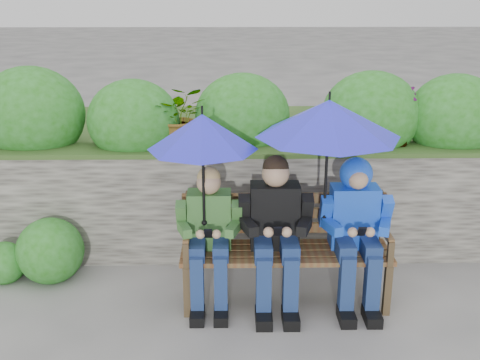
{
  "coord_description": "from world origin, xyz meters",
  "views": [
    {
      "loc": [
        -0.07,
        -4.33,
        2.42
      ],
      "look_at": [
        0.0,
        0.1,
        0.95
      ],
      "focal_mm": 45.0,
      "sensor_mm": 36.0,
      "label": 1
    }
  ],
  "objects_px": {
    "boy_left": "(209,231)",
    "park_bench": "(285,242)",
    "boy_middle": "(276,227)",
    "umbrella_left": "(202,132)",
    "umbrella_right": "(329,119)",
    "boy_right": "(356,222)"
  },
  "relations": [
    {
      "from": "boy_left",
      "to": "umbrella_left",
      "type": "height_order",
      "value": "umbrella_left"
    },
    {
      "from": "park_bench",
      "to": "boy_middle",
      "type": "bearing_deg",
      "value": -135.5
    },
    {
      "from": "umbrella_left",
      "to": "boy_middle",
      "type": "bearing_deg",
      "value": -0.49
    },
    {
      "from": "park_bench",
      "to": "umbrella_right",
      "type": "bearing_deg",
      "value": -12.62
    },
    {
      "from": "boy_left",
      "to": "park_bench",
      "type": "bearing_deg",
      "value": 7.13
    },
    {
      "from": "umbrella_left",
      "to": "boy_right",
      "type": "bearing_deg",
      "value": 0.55
    },
    {
      "from": "boy_left",
      "to": "umbrella_left",
      "type": "distance_m",
      "value": 0.78
    },
    {
      "from": "boy_middle",
      "to": "umbrella_left",
      "type": "distance_m",
      "value": 0.92
    },
    {
      "from": "boy_right",
      "to": "umbrella_right",
      "type": "relative_size",
      "value": 1.08
    },
    {
      "from": "boy_left",
      "to": "umbrella_right",
      "type": "distance_m",
      "value": 1.23
    },
    {
      "from": "park_bench",
      "to": "umbrella_right",
      "type": "xyz_separation_m",
      "value": [
        0.29,
        -0.06,
        0.99
      ]
    },
    {
      "from": "boy_right",
      "to": "umbrella_right",
      "type": "distance_m",
      "value": 0.84
    },
    {
      "from": "boy_right",
      "to": "umbrella_right",
      "type": "height_order",
      "value": "umbrella_right"
    },
    {
      "from": "park_bench",
      "to": "umbrella_left",
      "type": "xyz_separation_m",
      "value": [
        -0.62,
        -0.08,
        0.9
      ]
    },
    {
      "from": "umbrella_left",
      "to": "umbrella_right",
      "type": "xyz_separation_m",
      "value": [
        0.91,
        0.01,
        0.09
      ]
    },
    {
      "from": "park_bench",
      "to": "boy_middle",
      "type": "xyz_separation_m",
      "value": [
        -0.08,
        -0.08,
        0.16
      ]
    },
    {
      "from": "boy_middle",
      "to": "boy_right",
      "type": "relative_size",
      "value": 1.02
    },
    {
      "from": "boy_middle",
      "to": "umbrella_left",
      "type": "bearing_deg",
      "value": 179.51
    },
    {
      "from": "boy_left",
      "to": "boy_right",
      "type": "xyz_separation_m",
      "value": [
        1.12,
        0.01,
        0.07
      ]
    },
    {
      "from": "umbrella_left",
      "to": "boy_left",
      "type": "bearing_deg",
      "value": 6.11
    },
    {
      "from": "park_bench",
      "to": "boy_right",
      "type": "xyz_separation_m",
      "value": [
        0.53,
        -0.07,
        0.19
      ]
    },
    {
      "from": "boy_left",
      "to": "umbrella_right",
      "type": "xyz_separation_m",
      "value": [
        0.87,
        0.01,
        0.87
      ]
    }
  ]
}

